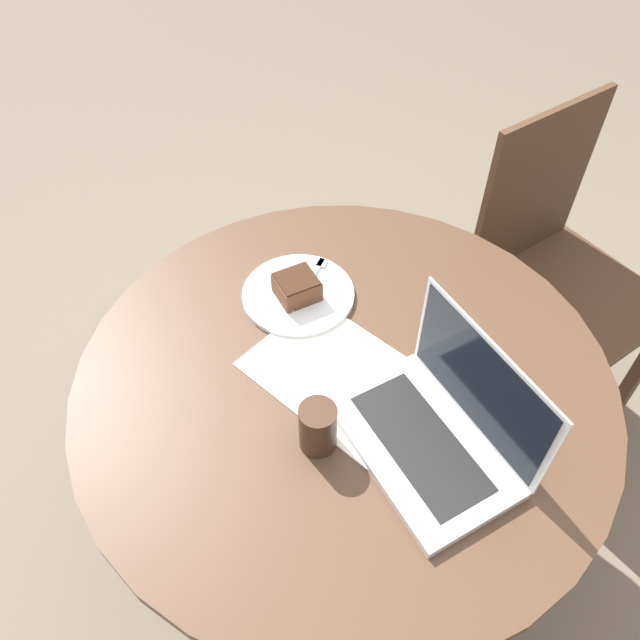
% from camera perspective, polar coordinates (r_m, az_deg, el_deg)
% --- Properties ---
extents(ground_plane, '(12.00, 12.00, 0.00)m').
position_cam_1_polar(ground_plane, '(1.82, 1.54, -18.35)').
color(ground_plane, '#6B5B4C').
extents(dining_table, '(1.04, 1.04, 0.71)m').
position_cam_1_polar(dining_table, '(1.33, 2.03, -8.86)').
color(dining_table, '#4C3323').
rests_on(dining_table, ground_plane).
extents(chair, '(0.57, 0.57, 0.93)m').
position_cam_1_polar(chair, '(1.81, 20.46, 3.73)').
color(chair, '#472D1E').
rests_on(chair, ground_plane).
extents(paper_document, '(0.41, 0.32, 0.00)m').
position_cam_1_polar(paper_document, '(1.20, 1.94, -5.18)').
color(paper_document, white).
rests_on(paper_document, dining_table).
extents(plate, '(0.24, 0.24, 0.01)m').
position_cam_1_polar(plate, '(1.33, -2.00, 2.36)').
color(plate, silver).
rests_on(plate, dining_table).
extents(cake_slice, '(0.11, 0.11, 0.05)m').
position_cam_1_polar(cake_slice, '(1.30, -2.14, 3.04)').
color(cake_slice, brown).
rests_on(cake_slice, plate).
extents(fork, '(0.03, 0.17, 0.00)m').
position_cam_1_polar(fork, '(1.35, -0.83, 3.85)').
color(fork, silver).
rests_on(fork, plate).
extents(coffee_glass, '(0.07, 0.07, 0.10)m').
position_cam_1_polar(coffee_glass, '(1.08, -0.20, -9.79)').
color(coffee_glass, '#3D2619').
rests_on(coffee_glass, dining_table).
extents(laptop, '(0.39, 0.36, 0.23)m').
position_cam_1_polar(laptop, '(1.10, 10.64, -9.62)').
color(laptop, silver).
rests_on(laptop, dining_table).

